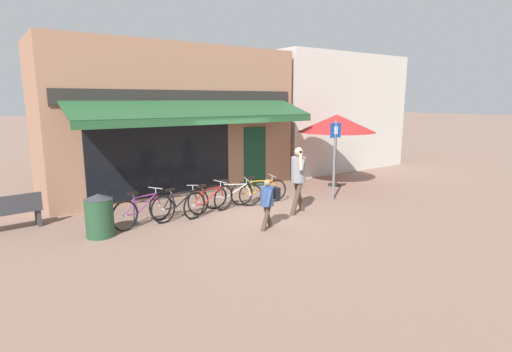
{
  "coord_description": "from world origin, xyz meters",
  "views": [
    {
      "loc": [
        -6.21,
        -8.55,
        3.04
      ],
      "look_at": [
        -0.21,
        -0.12,
        1.05
      ],
      "focal_mm": 28.0,
      "sensor_mm": 36.0,
      "label": 1
    }
  ],
  "objects_px": {
    "pedestrian_adult": "(298,173)",
    "park_bench": "(3,213)",
    "bicycle_black": "(181,205)",
    "pedestrian_child": "(268,199)",
    "cafe_parasol": "(337,123)",
    "bicycle_orange": "(259,191)",
    "bicycle_purple": "(143,210)",
    "parking_sign": "(335,152)",
    "bicycle_red": "(209,201)",
    "bicycle_silver": "(232,195)",
    "litter_bin": "(99,215)"
  },
  "relations": [
    {
      "from": "bicycle_purple",
      "to": "parking_sign",
      "type": "xyz_separation_m",
      "value": [
        5.62,
        -0.93,
        1.09
      ]
    },
    {
      "from": "bicycle_purple",
      "to": "litter_bin",
      "type": "xyz_separation_m",
      "value": [
        -1.08,
        -0.22,
        0.1
      ]
    },
    {
      "from": "bicycle_purple",
      "to": "bicycle_silver",
      "type": "xyz_separation_m",
      "value": [
        2.64,
        0.12,
        -0.02
      ]
    },
    {
      "from": "bicycle_orange",
      "to": "park_bench",
      "type": "xyz_separation_m",
      "value": [
        -6.34,
        1.33,
        0.09
      ]
    },
    {
      "from": "cafe_parasol",
      "to": "litter_bin",
      "type": "bearing_deg",
      "value": -174.89
    },
    {
      "from": "bicycle_orange",
      "to": "parking_sign",
      "type": "height_order",
      "value": "parking_sign"
    },
    {
      "from": "bicycle_orange",
      "to": "litter_bin",
      "type": "height_order",
      "value": "litter_bin"
    },
    {
      "from": "bicycle_purple",
      "to": "parking_sign",
      "type": "relative_size",
      "value": 0.72
    },
    {
      "from": "bicycle_red",
      "to": "bicycle_orange",
      "type": "height_order",
      "value": "bicycle_red"
    },
    {
      "from": "bicycle_red",
      "to": "pedestrian_child",
      "type": "bearing_deg",
      "value": -87.35
    },
    {
      "from": "bicycle_purple",
      "to": "pedestrian_adult",
      "type": "height_order",
      "value": "pedestrian_adult"
    },
    {
      "from": "bicycle_red",
      "to": "cafe_parasol",
      "type": "xyz_separation_m",
      "value": [
        5.45,
        0.65,
        1.83
      ]
    },
    {
      "from": "parking_sign",
      "to": "park_bench",
      "type": "bearing_deg",
      "value": 164.64
    },
    {
      "from": "pedestrian_adult",
      "to": "cafe_parasol",
      "type": "relative_size",
      "value": 0.67
    },
    {
      "from": "bicycle_red",
      "to": "park_bench",
      "type": "height_order",
      "value": "park_bench"
    },
    {
      "from": "bicycle_purple",
      "to": "bicycle_red",
      "type": "height_order",
      "value": "bicycle_purple"
    },
    {
      "from": "bicycle_purple",
      "to": "cafe_parasol",
      "type": "bearing_deg",
      "value": -14.81
    },
    {
      "from": "bicycle_silver",
      "to": "cafe_parasol",
      "type": "height_order",
      "value": "cafe_parasol"
    },
    {
      "from": "bicycle_silver",
      "to": "bicycle_orange",
      "type": "bearing_deg",
      "value": 14.71
    },
    {
      "from": "bicycle_black",
      "to": "pedestrian_adult",
      "type": "height_order",
      "value": "pedestrian_adult"
    },
    {
      "from": "bicycle_black",
      "to": "bicycle_red",
      "type": "distance_m",
      "value": 0.77
    },
    {
      "from": "litter_bin",
      "to": "bicycle_orange",
      "type": "bearing_deg",
      "value": 3.55
    },
    {
      "from": "bicycle_silver",
      "to": "parking_sign",
      "type": "bearing_deg",
      "value": -0.88
    },
    {
      "from": "bicycle_red",
      "to": "cafe_parasol",
      "type": "distance_m",
      "value": 5.79
    },
    {
      "from": "bicycle_orange",
      "to": "pedestrian_child",
      "type": "height_order",
      "value": "pedestrian_child"
    },
    {
      "from": "cafe_parasol",
      "to": "bicycle_black",
      "type": "bearing_deg",
      "value": -175.23
    },
    {
      "from": "pedestrian_child",
      "to": "park_bench",
      "type": "height_order",
      "value": "pedestrian_child"
    },
    {
      "from": "park_bench",
      "to": "bicycle_silver",
      "type": "bearing_deg",
      "value": -17.97
    },
    {
      "from": "pedestrian_child",
      "to": "cafe_parasol",
      "type": "relative_size",
      "value": 0.45
    },
    {
      "from": "bicycle_black",
      "to": "bicycle_silver",
      "type": "height_order",
      "value": "bicycle_black"
    },
    {
      "from": "pedestrian_adult",
      "to": "park_bench",
      "type": "distance_m",
      "value": 7.2
    },
    {
      "from": "bicycle_purple",
      "to": "pedestrian_adult",
      "type": "xyz_separation_m",
      "value": [
        3.81,
        -1.36,
        0.7
      ]
    },
    {
      "from": "parking_sign",
      "to": "cafe_parasol",
      "type": "height_order",
      "value": "cafe_parasol"
    },
    {
      "from": "bicycle_purple",
      "to": "cafe_parasol",
      "type": "relative_size",
      "value": 0.64
    },
    {
      "from": "pedestrian_child",
      "to": "litter_bin",
      "type": "height_order",
      "value": "pedestrian_child"
    },
    {
      "from": "bicycle_black",
      "to": "park_bench",
      "type": "xyz_separation_m",
      "value": [
        -3.82,
        1.39,
        0.09
      ]
    },
    {
      "from": "pedestrian_child",
      "to": "cafe_parasol",
      "type": "xyz_separation_m",
      "value": [
        4.88,
        2.49,
        1.48
      ]
    },
    {
      "from": "bicycle_red",
      "to": "bicycle_silver",
      "type": "bearing_deg",
      "value": 1.33
    },
    {
      "from": "bicycle_purple",
      "to": "bicycle_orange",
      "type": "bearing_deg",
      "value": -17.92
    },
    {
      "from": "bicycle_silver",
      "to": "parking_sign",
      "type": "distance_m",
      "value": 3.35
    },
    {
      "from": "pedestrian_child",
      "to": "parking_sign",
      "type": "relative_size",
      "value": 0.5
    },
    {
      "from": "parking_sign",
      "to": "cafe_parasol",
      "type": "bearing_deg",
      "value": 42.46
    },
    {
      "from": "pedestrian_adult",
      "to": "pedestrian_child",
      "type": "xyz_separation_m",
      "value": [
        -1.48,
        -0.62,
        -0.36
      ]
    },
    {
      "from": "cafe_parasol",
      "to": "park_bench",
      "type": "xyz_separation_m",
      "value": [
        -10.02,
        0.87,
        -1.75
      ]
    },
    {
      "from": "parking_sign",
      "to": "litter_bin",
      "type": "bearing_deg",
      "value": 173.98
    },
    {
      "from": "bicycle_purple",
      "to": "bicycle_silver",
      "type": "bearing_deg",
      "value": -16.3
    },
    {
      "from": "pedestrian_adult",
      "to": "cafe_parasol",
      "type": "bearing_deg",
      "value": -146.19
    },
    {
      "from": "pedestrian_child",
      "to": "cafe_parasol",
      "type": "height_order",
      "value": "cafe_parasol"
    },
    {
      "from": "parking_sign",
      "to": "cafe_parasol",
      "type": "distance_m",
      "value": 2.27
    },
    {
      "from": "pedestrian_adult",
      "to": "park_bench",
      "type": "height_order",
      "value": "pedestrian_adult"
    }
  ]
}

